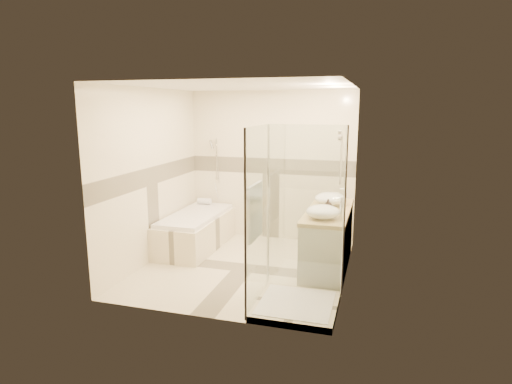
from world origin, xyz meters
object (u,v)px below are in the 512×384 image
(bathtub, at_px, (196,229))
(amenity_bottle_b, at_px, (328,204))
(vessel_sink_near, at_px, (330,199))
(vessel_sink_far, at_px, (323,212))
(vanity, at_px, (328,239))
(amenity_bottle_a, at_px, (327,205))
(shower_enclosure, at_px, (288,264))

(bathtub, distance_m, amenity_bottle_b, 2.23)
(amenity_bottle_b, bearing_deg, vessel_sink_near, 90.00)
(vessel_sink_far, bearing_deg, vanity, 87.61)
(bathtub, xyz_separation_m, amenity_bottle_b, (2.13, -0.27, 0.61))
(vanity, distance_m, amenity_bottle_a, 0.50)
(amenity_bottle_a, relative_size, amenity_bottle_b, 1.07)
(bathtub, distance_m, vessel_sink_near, 2.22)
(vanity, distance_m, vessel_sink_far, 0.70)
(bathtub, xyz_separation_m, vessel_sink_near, (2.13, -0.04, 0.63))
(amenity_bottle_a, bearing_deg, bathtub, 169.83)
(vessel_sink_near, xyz_separation_m, amenity_bottle_b, (0.00, -0.23, -0.02))
(amenity_bottle_b, bearing_deg, bathtub, 172.86)
(vessel_sink_near, bearing_deg, amenity_bottle_a, -90.00)
(vanity, relative_size, amenity_bottle_b, 12.33)
(bathtub, distance_m, vessel_sink_far, 2.37)
(vessel_sink_far, height_order, amenity_bottle_a, vessel_sink_far)
(shower_enclosure, bearing_deg, amenity_bottle_a, 77.58)
(vessel_sink_near, distance_m, amenity_bottle_a, 0.34)
(vessel_sink_near, relative_size, vessel_sink_far, 1.04)
(bathtub, bearing_deg, amenity_bottle_b, -7.14)
(bathtub, bearing_deg, shower_enclosure, -41.10)
(vanity, xyz_separation_m, amenity_bottle_b, (-0.02, 0.08, 0.49))
(bathtub, height_order, amenity_bottle_a, amenity_bottle_a)
(vessel_sink_near, height_order, amenity_bottle_a, vessel_sink_near)
(vanity, relative_size, amenity_bottle_a, 11.48)
(shower_enclosure, bearing_deg, vessel_sink_far, 70.98)
(vanity, relative_size, shower_enclosure, 0.79)
(vanity, height_order, amenity_bottle_b, amenity_bottle_b)
(amenity_bottle_a, bearing_deg, vanity, 58.18)
(bathtub, height_order, vessel_sink_near, vessel_sink_near)
(vessel_sink_far, bearing_deg, amenity_bottle_b, 90.00)
(shower_enclosure, distance_m, amenity_bottle_a, 1.33)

